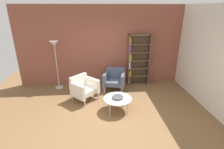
{
  "coord_description": "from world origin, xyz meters",
  "views": [
    {
      "loc": [
        -0.35,
        -3.91,
        2.79
      ],
      "look_at": [
        0.08,
        0.84,
        0.95
      ],
      "focal_mm": 27.96,
      "sensor_mm": 36.0,
      "label": 1
    }
  ],
  "objects_px": {
    "coffee_table_low": "(118,99)",
    "floor_lamp_torchiere": "(55,49)",
    "decorative_bowl": "(118,97)",
    "armchair_by_bookshelf": "(84,88)",
    "bookshelf_tall": "(137,60)",
    "armchair_spare_guest": "(115,79)"
  },
  "relations": [
    {
      "from": "coffee_table_low",
      "to": "armchair_by_bookshelf",
      "type": "distance_m",
      "value": 1.25
    },
    {
      "from": "decorative_bowl",
      "to": "coffee_table_low",
      "type": "bearing_deg",
      "value": -116.57
    },
    {
      "from": "armchair_by_bookshelf",
      "to": "bookshelf_tall",
      "type": "bearing_deg",
      "value": -16.27
    },
    {
      "from": "decorative_bowl",
      "to": "bookshelf_tall",
      "type": "bearing_deg",
      "value": 62.76
    },
    {
      "from": "bookshelf_tall",
      "to": "floor_lamp_torchiere",
      "type": "distance_m",
      "value": 2.98
    },
    {
      "from": "coffee_table_low",
      "to": "armchair_spare_guest",
      "type": "height_order",
      "value": "armchair_spare_guest"
    },
    {
      "from": "armchair_spare_guest",
      "to": "bookshelf_tall",
      "type": "bearing_deg",
      "value": 43.76
    },
    {
      "from": "coffee_table_low",
      "to": "floor_lamp_torchiere",
      "type": "relative_size",
      "value": 0.46
    },
    {
      "from": "coffee_table_low",
      "to": "floor_lamp_torchiere",
      "type": "xyz_separation_m",
      "value": [
        -1.97,
        1.73,
        1.08
      ]
    },
    {
      "from": "decorative_bowl",
      "to": "armchair_by_bookshelf",
      "type": "xyz_separation_m",
      "value": [
        -1.0,
        0.75,
        -0.02
      ]
    },
    {
      "from": "coffee_table_low",
      "to": "floor_lamp_torchiere",
      "type": "bearing_deg",
      "value": 138.79
    },
    {
      "from": "coffee_table_low",
      "to": "decorative_bowl",
      "type": "distance_m",
      "value": 0.06
    },
    {
      "from": "coffee_table_low",
      "to": "armchair_spare_guest",
      "type": "bearing_deg",
      "value": 87.71
    },
    {
      "from": "bookshelf_tall",
      "to": "armchair_spare_guest",
      "type": "xyz_separation_m",
      "value": [
        -0.9,
        -0.49,
        -0.52
      ]
    },
    {
      "from": "coffee_table_low",
      "to": "armchair_spare_guest",
      "type": "xyz_separation_m",
      "value": [
        0.05,
        1.36,
        0.04
      ]
    },
    {
      "from": "bookshelf_tall",
      "to": "decorative_bowl",
      "type": "relative_size",
      "value": 5.94
    },
    {
      "from": "decorative_bowl",
      "to": "floor_lamp_torchiere",
      "type": "height_order",
      "value": "floor_lamp_torchiere"
    },
    {
      "from": "bookshelf_tall",
      "to": "coffee_table_low",
      "type": "distance_m",
      "value": 2.16
    },
    {
      "from": "armchair_by_bookshelf",
      "to": "decorative_bowl",
      "type": "bearing_deg",
      "value": -82.79
    },
    {
      "from": "bookshelf_tall",
      "to": "armchair_by_bookshelf",
      "type": "bearing_deg",
      "value": -150.35
    },
    {
      "from": "armchair_by_bookshelf",
      "to": "floor_lamp_torchiere",
      "type": "height_order",
      "value": "floor_lamp_torchiere"
    },
    {
      "from": "coffee_table_low",
      "to": "decorative_bowl",
      "type": "height_order",
      "value": "decorative_bowl"
    }
  ]
}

